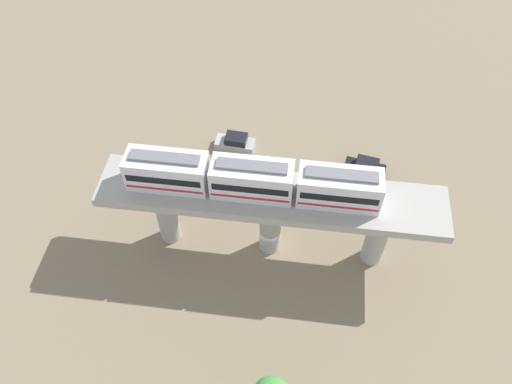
{
  "coord_description": "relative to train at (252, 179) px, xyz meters",
  "views": [
    {
      "loc": [
        26.46,
        2.14,
        40.86
      ],
      "look_at": [
        -2.5,
        -1.59,
        4.73
      ],
      "focal_mm": 36.28,
      "sensor_mm": 36.0,
      "label": 1
    }
  ],
  "objects": [
    {
      "name": "parked_car_blue",
      "position": [
        -6.17,
        1.72,
        -8.67
      ],
      "size": [
        1.88,
        4.23,
        1.76
      ],
      "rotation": [
        0.0,
        0.0,
        0.02
      ],
      "color": "#284CB7",
      "rests_on": "ground"
    },
    {
      "name": "ground_plane",
      "position": [
        0.0,
        1.59,
        -9.41
      ],
      "size": [
        120.0,
        120.0,
        0.0
      ],
      "primitive_type": "plane",
      "color": "#84755B"
    },
    {
      "name": "viaduct",
      "position": [
        0.0,
        1.59,
        -3.47
      ],
      "size": [
        5.2,
        28.85,
        7.88
      ],
      "color": "#A8A59E",
      "rests_on": "ground"
    },
    {
      "name": "parked_car_silver",
      "position": [
        -12.18,
        -3.5,
        -8.67
      ],
      "size": [
        2.1,
        4.32,
        1.76
      ],
      "rotation": [
        0.0,
        0.0,
        -0.07
      ],
      "color": "#B2B5BA",
      "rests_on": "ground"
    },
    {
      "name": "parked_car_black",
      "position": [
        -10.29,
        10.42,
        -8.67
      ],
      "size": [
        2.55,
        4.46,
        1.76
      ],
      "rotation": [
        0.0,
        0.0,
        -0.19
      ],
      "color": "black",
      "rests_on": "ground"
    },
    {
      "name": "train",
      "position": [
        0.0,
        0.0,
        0.0
      ],
      "size": [
        2.64,
        20.5,
        3.24
      ],
      "color": "silver",
      "rests_on": "viaduct"
    }
  ]
}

